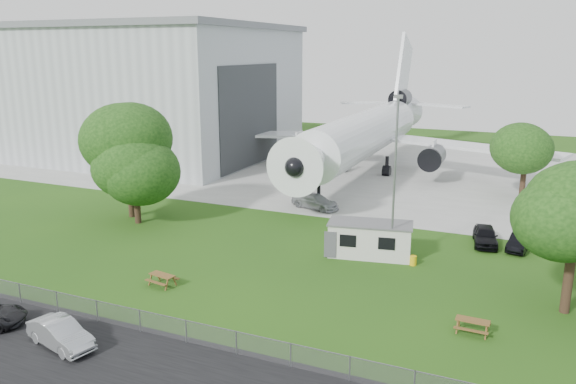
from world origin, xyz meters
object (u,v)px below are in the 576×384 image
at_px(car_centre_sedan, 61,334).
at_px(airliner, 368,131).
at_px(picnic_west, 163,285).
at_px(picnic_east, 472,333).
at_px(site_cabin, 370,239).
at_px(hangar, 133,89).

bearing_deg(car_centre_sedan, airliner, 10.72).
xyz_separation_m(airliner, picnic_west, (-2.64, -39.66, -5.27)).
distance_m(picnic_east, car_centre_sedan, 22.01).
height_order(airliner, picnic_west, airliner).
height_order(site_cabin, picnic_west, site_cabin).
height_order(picnic_west, picnic_east, same).
relative_size(hangar, airliner, 0.90).
bearing_deg(airliner, hangar, 179.78).
relative_size(airliner, picnic_west, 26.52).
relative_size(airliner, picnic_east, 26.52).
xyz_separation_m(hangar, airliner, (35.97, -0.14, -4.14)).
xyz_separation_m(picnic_west, picnic_east, (19.39, 1.47, 0.00)).
relative_size(picnic_west, picnic_east, 1.00).
xyz_separation_m(picnic_east, car_centre_sedan, (-19.53, -10.11, 0.71)).
relative_size(airliner, site_cabin, 6.88).
bearing_deg(picnic_west, airliner, 95.71).
relative_size(site_cabin, picnic_east, 3.86).
distance_m(airliner, picnic_west, 40.10).
distance_m(site_cabin, car_centre_sedan, 22.41).
height_order(airliner, picnic_east, airliner).
height_order(hangar, picnic_east, hangar).
bearing_deg(airliner, picnic_east, -66.31).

